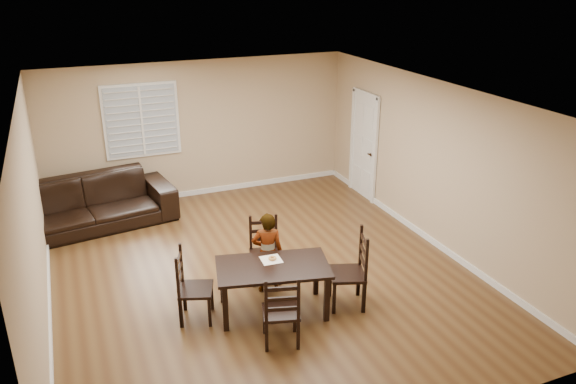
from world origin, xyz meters
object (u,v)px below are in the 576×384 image
Objects in this scene: dining_table at (273,272)px; chair_left at (186,288)px; child at (268,253)px; sofa at (86,204)px; donut at (272,258)px; chair_right at (357,272)px; chair_near at (264,250)px; chair_far at (282,316)px.

chair_left is (-1.10, 0.27, -0.14)m from dining_table.
dining_table is at bearing -84.20° from chair_left.
child is 0.40× the size of sofa.
chair_right is at bearing -21.97° from donut.
chair_near is 0.99× the size of chair_far.
dining_table is 1.65× the size of chair_far.
chair_left reaches higher than donut.
chair_near is 0.83m from donut.
chair_left is 9.03× the size of donut.
chair_left is at bearing -139.87° from chair_near.
chair_left is at bearing 27.93° from child.
child is at bearing -87.15° from chair_far.
chair_far is 0.99m from donut.
chair_left is at bearing 174.64° from donut.
donut is at bearing 96.15° from child.
chair_near is 0.32× the size of sofa.
donut is at bearing -88.36° from chair_far.
chair_far reaches higher than chair_near.
donut is (-0.16, -0.76, 0.28)m from chair_near.
chair_left is 2.27m from chair_right.
chair_right is 1.27m from child.
chair_near is 0.44m from child.
chair_near is at bearing -58.89° from sofa.
sofa is (-2.21, 3.19, -0.16)m from child.
sofa is (-1.00, 3.45, -0.02)m from chair_left.
dining_table is 14.54× the size of donut.
sofa is at bearing 35.50° from chair_left.
chair_near is 3.62m from sofa.
child is (-0.09, -0.40, 0.16)m from chair_near.
chair_near reaches higher than sofa.
dining_table is 0.96m from chair_near.
child reaches higher than dining_table.
chair_near is (0.21, 0.92, -0.16)m from dining_table.
chair_right is (1.11, -0.27, -0.10)m from dining_table.
child reaches higher than sofa.
chair_far is (-0.18, -0.77, -0.16)m from dining_table.
chair_left is at bearing -32.38° from chair_far.
chair_far is at bearing -89.52° from chair_near.
sofa is at bearing -121.96° from chair_right.
chair_far reaches higher than sofa.
chair_right is (2.21, -0.53, 0.04)m from chair_left.
chair_near is at bearing 89.91° from dining_table.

